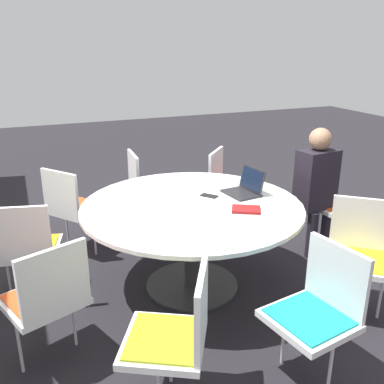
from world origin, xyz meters
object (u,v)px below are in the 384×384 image
object	(u,v)px
chair_5	(47,294)
chair_3	(72,204)
chair_7	(318,306)
handbag	(111,222)
chair_6	(177,331)
chair_8	(359,249)
chair_1	(227,183)
laptop	(246,187)
chair_0	(327,195)
chair_2	(146,184)
cell_phone	(209,196)
person_0	(317,182)
chair_4	(26,244)
spiral_notebook	(246,209)

from	to	relation	value
chair_5	chair_3	bearing A→B (deg)	55.88
chair_7	handbag	bearing A→B (deg)	5.82
chair_6	chair_8	xyz separation A→B (m)	(0.37, -1.54, 0.00)
chair_1	laptop	xyz separation A→B (m)	(-0.90, 0.29, 0.28)
chair_0	chair_8	bearing A→B (deg)	55.23
chair_3	chair_5	bearing A→B (deg)	-49.66
chair_0	chair_1	world-z (taller)	same
chair_0	chair_2	world-z (taller)	same
chair_2	laptop	size ratio (longest dim) A/B	2.66
chair_8	chair_5	bearing A→B (deg)	33.76
chair_6	cell_phone	size ratio (longest dim) A/B	5.51
chair_7	laptop	size ratio (longest dim) A/B	2.66
chair_3	handbag	world-z (taller)	chair_3
chair_8	person_0	bearing A→B (deg)	-68.47
chair_7	laptop	world-z (taller)	laptop
chair_1	chair_8	size ratio (longest dim) A/B	1.00
chair_4	chair_7	world-z (taller)	same
chair_2	chair_3	distance (m)	0.84
laptop	chair_7	bearing A→B (deg)	-17.10
laptop	handbag	bearing A→B (deg)	-149.29
cell_phone	chair_6	bearing A→B (deg)	148.92
chair_7	person_0	bearing A→B (deg)	-46.56
person_0	cell_phone	world-z (taller)	person_0
laptop	spiral_notebook	distance (m)	0.39
chair_5	laptop	bearing A→B (deg)	-1.85
chair_0	laptop	bearing A→B (deg)	3.73
chair_8	cell_phone	xyz separation A→B (m)	(0.87, 0.80, 0.23)
chair_5	spiral_notebook	size ratio (longest dim) A/B	3.30
chair_1	laptop	world-z (taller)	laptop
chair_3	chair_5	xyz separation A→B (m)	(-1.47, 0.34, 0.00)
chair_2	chair_8	size ratio (longest dim) A/B	1.00
cell_phone	chair_7	bearing A→B (deg)	-176.66
chair_1	chair_7	size ratio (longest dim) A/B	1.00
chair_2	chair_7	bearing A→B (deg)	9.34
chair_6	chair_7	xyz separation A→B (m)	(-0.10, -0.82, 0.00)
chair_1	chair_2	world-z (taller)	same
chair_0	cell_phone	xyz separation A→B (m)	(-0.14, 1.33, 0.23)
chair_3	chair_1	bearing A→B (deg)	53.43
chair_6	cell_phone	world-z (taller)	chair_6
chair_1	chair_8	distance (m)	1.73
chair_3	chair_7	distance (m)	2.43
chair_2	person_0	world-z (taller)	person_0
spiral_notebook	chair_1	bearing A→B (deg)	-20.96
chair_3	chair_7	size ratio (longest dim) A/B	1.00
chair_3	chair_8	bearing A→B (deg)	9.69
chair_7	person_0	xyz separation A→B (m)	(1.36, -1.02, 0.20)
spiral_notebook	chair_5	bearing A→B (deg)	99.09
laptop	handbag	xyz separation A→B (m)	(1.17, 0.91, -0.64)
chair_0	laptop	distance (m)	1.08
chair_5	spiral_notebook	xyz separation A→B (m)	(0.23, -1.46, 0.23)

